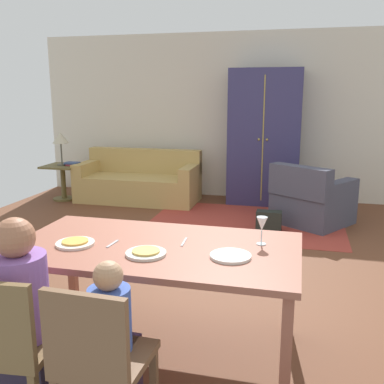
{
  "coord_description": "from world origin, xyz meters",
  "views": [
    {
      "loc": [
        0.97,
        -3.86,
        1.72
      ],
      "look_at": [
        0.04,
        -0.1,
        0.85
      ],
      "focal_mm": 40.99,
      "sensor_mm": 36.0,
      "label": 1
    }
  ],
  "objects_px": {
    "wine_glass": "(262,225)",
    "person_child": "(114,349)",
    "book_lower": "(74,165)",
    "handbag": "(269,221)",
    "table_lamp": "(61,139)",
    "plate_near_woman": "(231,256)",
    "person_man": "(26,322)",
    "book_upper": "(72,163)",
    "dining_chair_man": "(8,343)",
    "dining_chair_child": "(98,357)",
    "couch": "(139,182)",
    "side_table": "(63,177)",
    "plate_near_child": "(146,253)",
    "dining_table": "(156,255)",
    "plate_near_man": "(75,243)",
    "armoire": "(264,138)",
    "armchair": "(311,201)"
  },
  "relations": [
    {
      "from": "person_child",
      "to": "plate_near_man",
      "type": "bearing_deg",
      "value": 131.88
    },
    {
      "from": "dining_chair_child",
      "to": "armoire",
      "type": "xyz_separation_m",
      "value": [
        0.33,
        5.24,
        0.56
      ]
    },
    {
      "from": "wine_glass",
      "to": "book_upper",
      "type": "distance_m",
      "value": 4.97
    },
    {
      "from": "armoire",
      "to": "handbag",
      "type": "xyz_separation_m",
      "value": [
        0.21,
        -1.48,
        -0.92
      ]
    },
    {
      "from": "wine_glass",
      "to": "handbag",
      "type": "xyz_separation_m",
      "value": [
        -0.13,
        2.73,
        -0.76
      ]
    },
    {
      "from": "table_lamp",
      "to": "plate_near_man",
      "type": "bearing_deg",
      "value": -58.71
    },
    {
      "from": "dining_chair_child",
      "to": "dining_table",
      "type": "bearing_deg",
      "value": 89.81
    },
    {
      "from": "couch",
      "to": "plate_near_woman",
      "type": "bearing_deg",
      "value": -62.5
    },
    {
      "from": "dining_table",
      "to": "table_lamp",
      "type": "height_order",
      "value": "table_lamp"
    },
    {
      "from": "person_man",
      "to": "dining_chair_child",
      "type": "xyz_separation_m",
      "value": [
        0.51,
        -0.18,
        -0.02
      ]
    },
    {
      "from": "dining_chair_child",
      "to": "dining_chair_man",
      "type": "bearing_deg",
      "value": 179.96
    },
    {
      "from": "book_lower",
      "to": "handbag",
      "type": "relative_size",
      "value": 0.69
    },
    {
      "from": "couch",
      "to": "side_table",
      "type": "bearing_deg",
      "value": -168.2
    },
    {
      "from": "dining_chair_man",
      "to": "table_lamp",
      "type": "relative_size",
      "value": 1.61
    },
    {
      "from": "book_upper",
      "to": "person_man",
      "type": "bearing_deg",
      "value": -63.89
    },
    {
      "from": "plate_near_woman",
      "to": "side_table",
      "type": "distance_m",
      "value": 5.2
    },
    {
      "from": "plate_near_woman",
      "to": "person_man",
      "type": "xyz_separation_m",
      "value": [
        -1.02,
        -0.58,
        -0.26
      ]
    },
    {
      "from": "dining_table",
      "to": "book_upper",
      "type": "xyz_separation_m",
      "value": [
        -2.72,
        3.81,
        -0.07
      ]
    },
    {
      "from": "side_table",
      "to": "handbag",
      "type": "distance_m",
      "value": 3.56
    },
    {
      "from": "handbag",
      "to": "armoire",
      "type": "bearing_deg",
      "value": 98.16
    },
    {
      "from": "person_man",
      "to": "person_child",
      "type": "height_order",
      "value": "person_man"
    },
    {
      "from": "couch",
      "to": "wine_glass",
      "type": "bearing_deg",
      "value": -59.09
    },
    {
      "from": "table_lamp",
      "to": "wine_glass",
      "type": "bearing_deg",
      "value": -45.51
    },
    {
      "from": "plate_near_woman",
      "to": "book_upper",
      "type": "bearing_deg",
      "value": 129.52
    },
    {
      "from": "armchair",
      "to": "plate_near_woman",
      "type": "bearing_deg",
      "value": -99.0
    },
    {
      "from": "side_table",
      "to": "dining_table",
      "type": "bearing_deg",
      "value": -52.73
    },
    {
      "from": "dining_table",
      "to": "plate_near_woman",
      "type": "xyz_separation_m",
      "value": [
        0.51,
        -0.1,
        0.08
      ]
    },
    {
      "from": "plate_near_man",
      "to": "handbag",
      "type": "bearing_deg",
      "value": 70.92
    },
    {
      "from": "dining_table",
      "to": "handbag",
      "type": "relative_size",
      "value": 5.79
    },
    {
      "from": "person_man",
      "to": "table_lamp",
      "type": "relative_size",
      "value": 2.05
    },
    {
      "from": "person_child",
      "to": "side_table",
      "type": "bearing_deg",
      "value": 122.8
    },
    {
      "from": "plate_near_man",
      "to": "person_child",
      "type": "distance_m",
      "value": 0.84
    },
    {
      "from": "wine_glass",
      "to": "dining_chair_child",
      "type": "relative_size",
      "value": 0.21
    },
    {
      "from": "plate_near_child",
      "to": "dining_chair_child",
      "type": "bearing_deg",
      "value": -90.24
    },
    {
      "from": "book_lower",
      "to": "armoire",
      "type": "bearing_deg",
      "value": 10.67
    },
    {
      "from": "person_man",
      "to": "armchair",
      "type": "height_order",
      "value": "person_man"
    },
    {
      "from": "dining_chair_child",
      "to": "couch",
      "type": "relative_size",
      "value": 0.45
    },
    {
      "from": "dining_chair_child",
      "to": "book_upper",
      "type": "xyz_separation_m",
      "value": [
        -2.71,
        4.67,
        0.13
      ]
    },
    {
      "from": "wine_glass",
      "to": "person_man",
      "type": "bearing_deg",
      "value": -143.77
    },
    {
      "from": "couch",
      "to": "dining_chair_child",
      "type": "bearing_deg",
      "value": -71.41
    },
    {
      "from": "dining_table",
      "to": "armchair",
      "type": "distance_m",
      "value": 3.54
    },
    {
      "from": "dining_table",
      "to": "book_lower",
      "type": "relative_size",
      "value": 8.42
    },
    {
      "from": "person_child",
      "to": "handbag",
      "type": "distance_m",
      "value": 3.65
    },
    {
      "from": "dining_table",
      "to": "plate_near_man",
      "type": "bearing_deg",
      "value": -166.75
    },
    {
      "from": "plate_near_woman",
      "to": "armchair",
      "type": "distance_m",
      "value": 3.53
    },
    {
      "from": "book_lower",
      "to": "handbag",
      "type": "height_order",
      "value": "book_lower"
    },
    {
      "from": "table_lamp",
      "to": "book_upper",
      "type": "xyz_separation_m",
      "value": [
        0.18,
        0.0,
        -0.39
      ]
    },
    {
      "from": "person_man",
      "to": "dining_chair_child",
      "type": "distance_m",
      "value": 0.54
    },
    {
      "from": "wine_glass",
      "to": "person_child",
      "type": "height_order",
      "value": "wine_glass"
    },
    {
      "from": "book_upper",
      "to": "armchair",
      "type": "bearing_deg",
      "value": -6.75
    }
  ]
}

